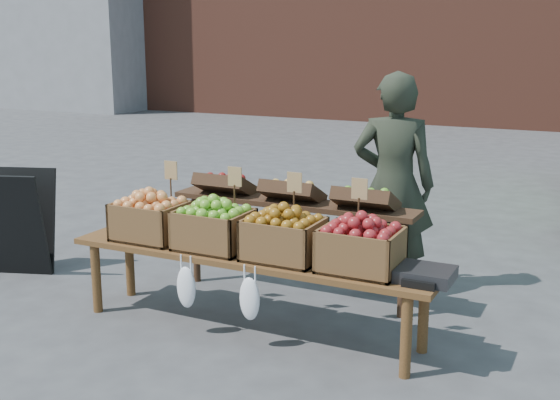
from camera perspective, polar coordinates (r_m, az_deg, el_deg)
The scene contains 10 objects.
ground at distance 4.96m, azimuth -8.19°, elevation -11.29°, with size 80.00×80.00×0.00m, color #444446.
vendor at distance 5.65m, azimuth 9.20°, elevation 1.24°, with size 0.65×0.43×1.79m, color #252A1F.
chalkboard_sign at distance 6.55m, azimuth -20.69°, elevation -1.68°, with size 0.61×0.34×0.93m, color black, non-canonical shape.
back_table at distance 5.52m, azimuth 1.00°, elevation -2.88°, with size 2.10×0.44×1.04m, color #372215, non-canonical shape.
display_bench at distance 4.98m, azimuth -2.58°, elevation -7.51°, with size 2.70×0.56×0.57m, color #563519, non-canonical shape.
crate_golden_apples at distance 5.29m, azimuth -10.48°, elevation -1.68°, with size 0.50×0.40×0.28m, color gold, non-canonical shape.
crate_russet_pears at distance 4.98m, azimuth -5.40°, elevation -2.41°, with size 0.50×0.40×0.28m, color #529D1F, non-canonical shape.
crate_red_apples at distance 4.73m, azimuth 0.30°, elevation -3.20°, with size 0.50×0.40×0.28m, color #A3661A, non-canonical shape.
crate_green_apples at distance 4.52m, azimuth 6.58°, elevation -4.04°, with size 0.50×0.40×0.28m, color maroon, non-canonical shape.
weighing_scale at distance 4.44m, azimuth 11.75°, elevation -5.94°, with size 0.34×0.30×0.08m, color black.
Camera 1 is at (2.61, -3.70, 2.02)m, focal length 45.00 mm.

